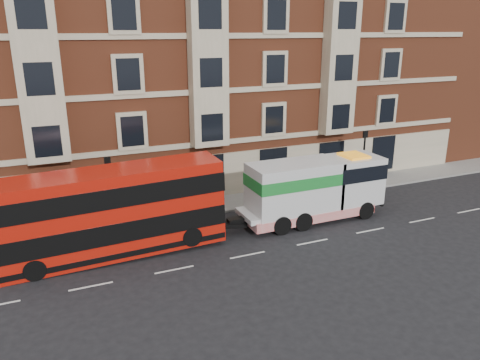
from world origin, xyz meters
name	(u,v)px	position (x,y,z in m)	size (l,w,h in m)	color
ground	(248,255)	(0.00, 0.00, 0.00)	(120.00, 120.00, 0.00)	black
sidewalk	(202,207)	(0.00, 7.50, 0.07)	(90.00, 3.00, 0.15)	slate
victorian_terrace	(172,48)	(0.50, 15.00, 10.07)	(45.00, 12.00, 20.40)	brown
lamp_post_west	(110,187)	(-6.00, 6.20, 2.68)	(0.35, 0.15, 4.35)	black
lamp_post_east	(364,155)	(12.00, 6.20, 2.68)	(0.35, 0.15, 4.35)	black
double_decker_bus	(111,211)	(-6.43, 2.82, 2.47)	(11.54, 2.65, 4.67)	#B9160A
tow_truck	(312,189)	(5.63, 2.82, 2.04)	(9.24, 2.73, 3.85)	silver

